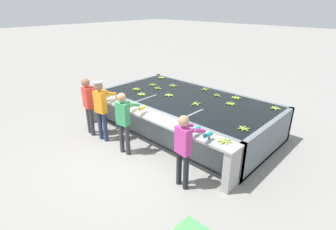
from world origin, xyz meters
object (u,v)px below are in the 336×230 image
Objects in this scene: worker_3 at (184,146)px; banana_bunch_floating_5 at (153,85)px; banana_bunch_floating_13 at (217,95)px; banana_bunch_floating_6 at (158,88)px; knife_0 at (208,140)px; worker_1 at (102,106)px; banana_bunch_floating_0 at (173,86)px; banana_bunch_floating_2 at (236,98)px; worker_2 at (124,118)px; banana_bunch_floating_7 at (196,104)px; banana_bunch_floating_10 at (142,94)px; worker_0 at (89,102)px; banana_bunch_floating_9 at (169,95)px; banana_bunch_ledge_0 at (225,141)px; banana_bunch_floating_12 at (244,128)px; banana_bunch_floating_1 at (161,78)px; banana_bunch_floating_3 at (231,104)px; banana_bunch_floating_4 at (137,89)px; banana_bunch_floating_8 at (205,89)px; banana_bunch_floating_11 at (275,108)px.

worker_3 reaches higher than banana_bunch_floating_5.
banana_bunch_floating_6 is at bearing -158.11° from banana_bunch_floating_13.
knife_0 is (3.09, -1.66, -0.01)m from banana_bunch_floating_6.
worker_3 is at bearing -0.59° from worker_1.
banana_bunch_floating_0 is 0.98× the size of banana_bunch_floating_2.
banana_bunch_floating_6 is (-1.02, 2.12, 0.03)m from worker_2.
banana_bunch_floating_7 and banana_bunch_floating_10 have the same top height.
banana_bunch_floating_9 is (1.19, 1.90, -0.01)m from worker_0.
banana_bunch_floating_7 is (2.10, -0.42, 0.00)m from banana_bunch_floating_5.
banana_bunch_floating_13 is (1.66, 1.43, 0.00)m from banana_bunch_floating_10.
worker_1 is 5.89× the size of banana_bunch_floating_0.
worker_2 is at bearing -104.24° from banana_bunch_floating_13.
knife_0 is (0.21, 0.47, 0.03)m from worker_3.
banana_bunch_floating_13 is 1.00× the size of banana_bunch_ledge_0.
banana_bunch_floating_6 is 3.45m from banana_bunch_floating_12.
banana_bunch_floating_12 is at bearing 30.49° from worker_2.
banana_bunch_floating_0 and banana_bunch_floating_6 have the same top height.
banana_bunch_floating_1 is at bearing 139.93° from worker_3.
banana_bunch_floating_3 is at bearing 9.05° from banana_bunch_floating_6.
banana_bunch_floating_7 is 0.95× the size of banana_bunch_ledge_0.
banana_bunch_floating_7 is at bearing -135.93° from banana_bunch_floating_3.
worker_0 reaches higher than banana_bunch_floating_1.
banana_bunch_floating_7 is 0.96m from banana_bunch_floating_13.
banana_bunch_floating_0 is at bearing 76.56° from worker_0.
banana_bunch_floating_6 and banana_bunch_floating_12 have the same top height.
banana_bunch_floating_12 is 1.00× the size of banana_bunch_floating_13.
worker_0 is 5.74× the size of banana_bunch_ledge_0.
banana_bunch_floating_8 is at bearing 42.87° from banana_bunch_floating_4.
banana_bunch_floating_11 is at bearing 83.49° from knife_0.
banana_bunch_floating_5 is (-0.45, 2.25, -0.03)m from worker_1.
worker_3 is at bearing -114.56° from knife_0.
banana_bunch_floating_13 is (0.59, -0.23, 0.00)m from banana_bunch_floating_8.
banana_bunch_floating_3 is at bearing 41.36° from worker_0.
banana_bunch_floating_5 and banana_bunch_floating_6 have the same top height.
banana_bunch_floating_4 is 2.46m from banana_bunch_floating_13.
banana_bunch_floating_12 is (0.99, -1.12, 0.00)m from banana_bunch_floating_3.
banana_bunch_floating_12 is at bearing -55.47° from banana_bunch_floating_2.
worker_1 is 5.74× the size of banana_bunch_floating_5.
worker_0 is 2.88m from banana_bunch_floating_7.
banana_bunch_floating_1 is at bearing 178.62° from banana_bunch_floating_11.
banana_bunch_floating_4 is at bearing -137.13° from banana_bunch_floating_8.
banana_bunch_floating_12 is 1.00× the size of banana_bunch_ledge_0.
banana_bunch_floating_6 is at bearing 167.62° from banana_bunch_floating_12.
worker_3 is 3.04m from banana_bunch_floating_13.
worker_3 is at bearing -0.22° from worker_2.
banana_bunch_floating_11 is (2.36, 2.99, 0.03)m from worker_2.
banana_bunch_floating_13 is at bearing 153.31° from banana_bunch_floating_3.
banana_bunch_ledge_0 is 0.32m from knife_0.
banana_bunch_floating_8 is 0.91× the size of banana_bunch_floating_13.
worker_2 is 2.42m from banana_bunch_ledge_0.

